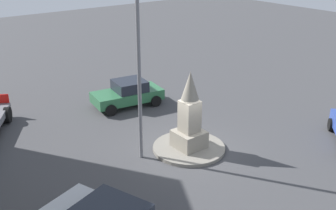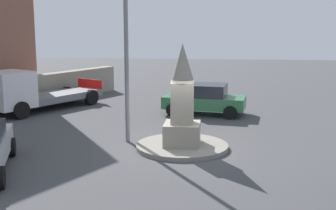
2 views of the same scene
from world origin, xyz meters
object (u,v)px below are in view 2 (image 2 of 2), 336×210
(car_green_waiting, at_px, (205,99))
(streetlamp, at_px, (125,0))
(monument, at_px, (182,103))
(truck_white_parked_right, at_px, (28,92))

(car_green_waiting, bearing_deg, streetlamp, 63.15)
(streetlamp, bearing_deg, monument, 160.98)
(monument, height_order, car_green_waiting, monument)
(truck_white_parked_right, bearing_deg, monument, 145.26)
(streetlamp, relative_size, truck_white_parked_right, 1.36)
(truck_white_parked_right, bearing_deg, streetlamp, 140.76)
(monument, distance_m, truck_white_parked_right, 10.00)
(car_green_waiting, xyz_separation_m, truck_white_parked_right, (8.85, 0.56, 0.27))
(streetlamp, bearing_deg, truck_white_parked_right, -39.24)
(car_green_waiting, height_order, truck_white_parked_right, truck_white_parked_right)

